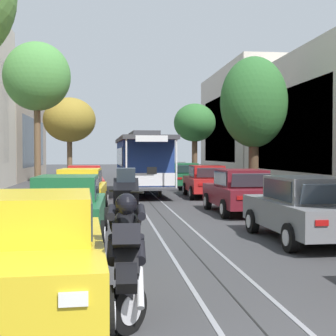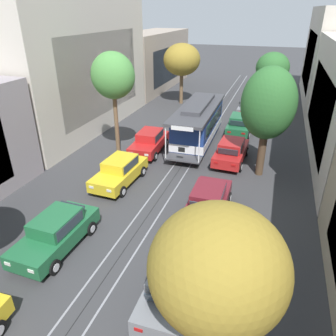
% 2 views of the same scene
% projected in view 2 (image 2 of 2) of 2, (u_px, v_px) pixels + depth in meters
% --- Properties ---
extents(ground_plane, '(160.00, 160.00, 0.00)m').
position_uv_depth(ground_plane, '(189.00, 155.00, 23.19)').
color(ground_plane, '#38383A').
extents(trolley_track_rails, '(1.14, 59.53, 0.01)m').
position_uv_depth(trolley_track_rails, '(199.00, 140.00, 25.86)').
color(trolley_track_rails, gray).
rests_on(trolley_track_rails, ground).
extents(building_facade_left, '(5.39, 51.23, 10.56)m').
position_uv_depth(building_facade_left, '(85.00, 76.00, 28.00)').
color(building_facade_left, gray).
rests_on(building_facade_left, ground).
extents(parked_car_green_second_left, '(2.07, 4.39, 1.58)m').
position_uv_depth(parked_car_green_second_left, '(56.00, 232.00, 13.90)').
color(parked_car_green_second_left, '#1E6038').
rests_on(parked_car_green_second_left, ground).
extents(parked_car_yellow_mid_left, '(2.13, 4.42, 1.58)m').
position_uv_depth(parked_car_yellow_mid_left, '(120.00, 171.00, 19.16)').
color(parked_car_yellow_mid_left, gold).
rests_on(parked_car_yellow_mid_left, ground).
extents(parked_car_red_fourth_left, '(2.13, 4.42, 1.58)m').
position_uv_depth(parked_car_red_fourth_left, '(149.00, 142.00, 23.41)').
color(parked_car_red_fourth_left, red).
rests_on(parked_car_red_fourth_left, ground).
extents(parked_car_grey_second_right, '(2.05, 4.38, 1.58)m').
position_uv_depth(parked_car_grey_second_right, '(176.00, 282.00, 11.36)').
color(parked_car_grey_second_right, slate).
rests_on(parked_car_grey_second_right, ground).
extents(parked_car_maroon_mid_right, '(2.03, 4.37, 1.58)m').
position_uv_depth(parked_car_maroon_mid_right, '(208.00, 201.00, 16.21)').
color(parked_car_maroon_mid_right, maroon).
rests_on(parked_car_maroon_mid_right, ground).
extents(parked_car_red_fourth_right, '(2.11, 4.41, 1.58)m').
position_uv_depth(parked_car_red_fourth_right, '(231.00, 151.00, 21.87)').
color(parked_car_red_fourth_right, red).
rests_on(parked_car_red_fourth_right, ground).
extents(parked_car_green_fifth_right, '(2.04, 4.38, 1.58)m').
position_uv_depth(parked_car_green_fifth_right, '(239.00, 124.00, 27.01)').
color(parked_car_green_fifth_right, '#1E6038').
rests_on(parked_car_green_fifth_right, ground).
extents(parked_car_grey_sixth_right, '(2.10, 4.40, 1.58)m').
position_uv_depth(parked_car_grey_sixth_right, '(249.00, 107.00, 31.85)').
color(parked_car_grey_sixth_right, slate).
rests_on(parked_car_grey_sixth_right, ground).
extents(street_tree_kerb_left_second, '(2.98, 2.51, 7.14)m').
position_uv_depth(street_tree_kerb_left_second, '(113.00, 76.00, 20.96)').
color(street_tree_kerb_left_second, brown).
rests_on(street_tree_kerb_left_second, ground).
extents(street_tree_kerb_left_mid, '(3.91, 3.98, 6.37)m').
position_uv_depth(street_tree_kerb_left_mid, '(182.00, 60.00, 33.94)').
color(street_tree_kerb_left_mid, brown).
rests_on(street_tree_kerb_left_mid, ground).
extents(street_tree_kerb_right_near, '(3.29, 3.31, 5.69)m').
position_uv_depth(street_tree_kerb_right_near, '(218.00, 269.00, 7.37)').
color(street_tree_kerb_right_near, '#4C3826').
rests_on(street_tree_kerb_right_near, ground).
extents(street_tree_kerb_right_second, '(3.19, 2.86, 6.73)m').
position_uv_depth(street_tree_kerb_right_second, '(268.00, 105.00, 18.55)').
color(street_tree_kerb_right_second, '#4C3826').
rests_on(street_tree_kerb_right_second, ground).
extents(street_tree_kerb_right_mid, '(3.13, 3.33, 5.93)m').
position_uv_depth(street_tree_kerb_right_mid, '(273.00, 68.00, 30.52)').
color(street_tree_kerb_right_mid, brown).
rests_on(street_tree_kerb_right_mid, ground).
extents(cable_car_trolley, '(2.74, 9.16, 3.28)m').
position_uv_depth(cable_car_trolley, '(198.00, 123.00, 24.55)').
color(cable_car_trolley, navy).
rests_on(cable_car_trolley, ground).
extents(fire_hydrant, '(0.40, 0.22, 0.84)m').
position_uv_depth(fire_hydrant, '(213.00, 316.00, 10.55)').
color(fire_hydrant, red).
rests_on(fire_hydrant, ground).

